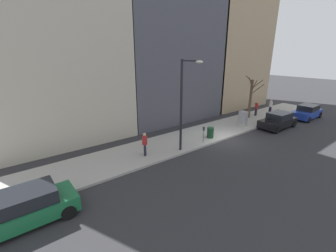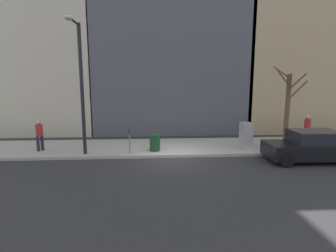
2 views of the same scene
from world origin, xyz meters
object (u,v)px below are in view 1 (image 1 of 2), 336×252
object	(u,v)px
parked_car_green	(25,208)
parking_meter	(204,133)
utility_box	(243,118)
trash_bin	(210,133)
parked_car_black	(278,121)
office_tower_left	(222,15)
streetlamp	(184,99)
pedestrian_midblock	(256,108)
pedestrian_far_corner	(145,143)
office_block_center	(154,42)
bare_tree	(251,97)
pedestrian_near_meter	(271,106)
parked_car_blue	(307,112)

from	to	relation	value
parked_car_green	parking_meter	xyz separation A→B (m)	(1.48, -12.39, 0.24)
utility_box	trash_bin	world-z (taller)	utility_box
parked_car_black	office_tower_left	xyz separation A→B (m)	(11.53, -4.30, 11.07)
parking_meter	trash_bin	xyz separation A→B (m)	(0.45, -1.31, -0.38)
streetlamp	pedestrian_midblock	distance (m)	13.68
pedestrian_midblock	office_tower_left	xyz separation A→B (m)	(7.94, -2.33, 10.72)
streetlamp	pedestrian_midblock	size ratio (longest dim) A/B	3.92
pedestrian_midblock	pedestrian_far_corner	world-z (taller)	same
parking_meter	office_block_center	world-z (taller)	office_block_center
parked_car_green	office_tower_left	distance (m)	30.15
bare_tree	parked_car_black	bearing A→B (deg)	170.56
parked_car_green	pedestrian_midblock	bearing A→B (deg)	-81.72
utility_box	office_tower_left	xyz separation A→B (m)	(9.22, -6.70, 10.95)
pedestrian_far_corner	office_block_center	size ratio (longest dim) A/B	0.10
bare_tree	pedestrian_far_corner	size ratio (longest dim) A/B	2.80
pedestrian_near_meter	trash_bin	bearing A→B (deg)	-55.30
utility_box	pedestrian_near_meter	distance (m)	6.59
trash_bin	pedestrian_far_corner	xyz separation A→B (m)	(0.45, 6.21, 0.49)
trash_bin	parked_car_green	bearing A→B (deg)	98.00
pedestrian_near_meter	pedestrian_midblock	xyz separation A→B (m)	(0.52, 2.17, 0.00)
parked_car_blue	parked_car_green	bearing A→B (deg)	88.36
parked_car_blue	office_tower_left	world-z (taller)	office_tower_left
parked_car_green	office_tower_left	bearing A→B (deg)	-66.24
parked_car_black	streetlamp	bearing A→B (deg)	84.77
parked_car_blue	streetlamp	size ratio (longest dim) A/B	0.65
trash_bin	pedestrian_far_corner	distance (m)	6.25
parked_car_blue	trash_bin	size ratio (longest dim) A/B	4.70
streetlamp	trash_bin	world-z (taller)	streetlamp
trash_bin	office_tower_left	world-z (taller)	office_tower_left
parked_car_blue	parking_meter	bearing A→B (deg)	82.18
trash_bin	pedestrian_near_meter	bearing A→B (deg)	-84.34
pedestrian_midblock	pedestrian_far_corner	size ratio (longest dim) A/B	1.00
pedestrian_far_corner	office_tower_left	world-z (taller)	office_tower_left
parked_car_green	pedestrian_far_corner	size ratio (longest dim) A/B	2.54
parked_car_black	pedestrian_near_meter	distance (m)	5.17
parked_car_blue	parked_car_black	world-z (taller)	same
parked_car_black	pedestrian_near_meter	bearing A→B (deg)	-52.02
streetlamp	parked_car_black	bearing A→B (deg)	-96.61
parking_meter	pedestrian_far_corner	distance (m)	4.98
utility_box	pedestrian_near_meter	size ratio (longest dim) A/B	0.86
pedestrian_far_corner	bare_tree	bearing A→B (deg)	131.52
pedestrian_far_corner	pedestrian_midblock	bearing A→B (deg)	131.14
parked_car_green	parked_car_black	bearing A→B (deg)	-90.51
utility_box	office_block_center	xyz separation A→B (m)	(9.89, 3.77, 7.39)
utility_box	trash_bin	distance (m)	5.18
trash_bin	pedestrian_midblock	xyz separation A→B (m)	(1.68, -9.53, 0.49)
pedestrian_far_corner	office_tower_left	distance (m)	22.93
parked_car_black	office_block_center	world-z (taller)	office_block_center
parking_meter	bare_tree	size ratio (longest dim) A/B	0.29
bare_tree	parked_car_green	bearing A→B (deg)	99.33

